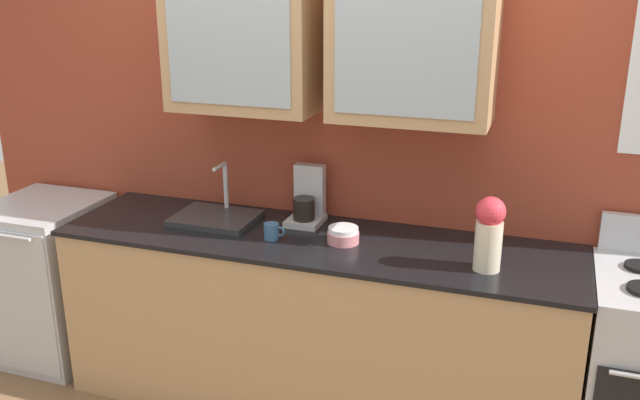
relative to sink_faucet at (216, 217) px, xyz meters
The scene contains 9 objects.
ground_plane 1.08m from the sink_faucet, ahead, with size 10.00×10.00×0.00m, color brown.
back_wall_unit 0.82m from the sink_faucet, 24.82° to the left, with size 4.25×0.46×2.65m.
counter 0.73m from the sink_faucet, ahead, with size 2.51×0.67×0.91m.
sink_faucet is the anchor object (origin of this frame).
bowl_stack 0.70m from the sink_faucet, ahead, with size 0.15×0.15×0.08m.
vase 1.39m from the sink_faucet, ahead, with size 0.13×0.13×0.33m.
cup_near_sink 0.39m from the sink_faucet, 20.98° to the right, with size 0.10×0.07×0.08m.
dishwasher 1.15m from the sink_faucet, behind, with size 0.56×0.65×0.91m.
coffee_maker 0.47m from the sink_faucet, 17.18° to the left, with size 0.17×0.20×0.29m.
Camera 1 is at (1.02, -2.91, 2.13)m, focal length 38.95 mm.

